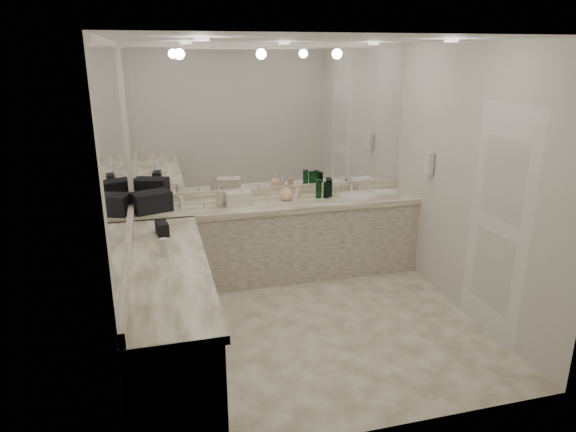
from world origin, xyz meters
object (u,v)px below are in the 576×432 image
object	(u,v)px
hand_towel	(385,193)
soap_bottle_a	(220,195)
wall_phone	(429,164)
soap_bottle_c	(286,192)
cream_cosmetic_case	(238,198)
black_toiletry_bag	(152,201)
soap_bottle_b	(242,197)
sink	(357,196)

from	to	relation	value
hand_towel	soap_bottle_a	world-z (taller)	soap_bottle_a
hand_towel	wall_phone	bearing A→B (deg)	-56.38
soap_bottle_c	cream_cosmetic_case	bearing A→B (deg)	-172.04
cream_cosmetic_case	soap_bottle_a	bearing A→B (deg)	160.91
cream_cosmetic_case	soap_bottle_a	size ratio (longest dim) A/B	1.23
soap_bottle_a	soap_bottle_c	world-z (taller)	soap_bottle_a
black_toiletry_bag	hand_towel	xyz separation A→B (m)	(2.65, -0.05, -0.09)
cream_cosmetic_case	soap_bottle_b	world-z (taller)	soap_bottle_b
hand_towel	soap_bottle_c	bearing A→B (deg)	174.67
wall_phone	black_toiletry_bag	distance (m)	2.99
cream_cosmetic_case	hand_towel	world-z (taller)	cream_cosmetic_case
soap_bottle_a	soap_bottle_c	xyz separation A→B (m)	(0.76, 0.03, -0.02)
soap_bottle_c	wall_phone	bearing A→B (deg)	-20.31
wall_phone	soap_bottle_a	size ratio (longest dim) A/B	1.07
soap_bottle_c	black_toiletry_bag	bearing A→B (deg)	-177.69
wall_phone	cream_cosmetic_case	distance (m)	2.11
soap_bottle_a	soap_bottle_c	distance (m)	0.76
hand_towel	sink	bearing A→B (deg)	167.73
hand_towel	soap_bottle_a	distance (m)	1.93
wall_phone	black_toiletry_bag	size ratio (longest dim) A/B	0.62
cream_cosmetic_case	black_toiletry_bag	bearing A→B (deg)	174.96
wall_phone	black_toiletry_bag	bearing A→B (deg)	170.70
cream_cosmetic_case	soap_bottle_c	distance (m)	0.57
black_toiletry_bag	wall_phone	bearing A→B (deg)	-9.30
black_toiletry_bag	cream_cosmetic_case	size ratio (longest dim) A/B	1.40
sink	soap_bottle_a	size ratio (longest dim) A/B	1.96
cream_cosmetic_case	soap_bottle_b	bearing A→B (deg)	-18.92
wall_phone	soap_bottle_c	bearing A→B (deg)	159.69
soap_bottle_b	cream_cosmetic_case	bearing A→B (deg)	164.92
sink	wall_phone	size ratio (longest dim) A/B	1.83
soap_bottle_a	soap_bottle_c	bearing A→B (deg)	2.00
sink	black_toiletry_bag	size ratio (longest dim) A/B	1.15
black_toiletry_bag	soap_bottle_c	distance (m)	1.48
sink	black_toiletry_bag	distance (m)	2.33
black_toiletry_bag	hand_towel	world-z (taller)	black_toiletry_bag
black_toiletry_bag	soap_bottle_b	world-z (taller)	black_toiletry_bag
soap_bottle_a	soap_bottle_c	size ratio (longest dim) A/B	1.17
cream_cosmetic_case	hand_towel	xyz separation A→B (m)	(1.74, -0.03, -0.06)
black_toiletry_bag	soap_bottle_c	bearing A→B (deg)	2.31
sink	soap_bottle_c	xyz separation A→B (m)	(-0.85, 0.04, 0.10)
hand_towel	black_toiletry_bag	bearing A→B (deg)	178.92
cream_cosmetic_case	wall_phone	bearing A→B (deg)	-16.68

